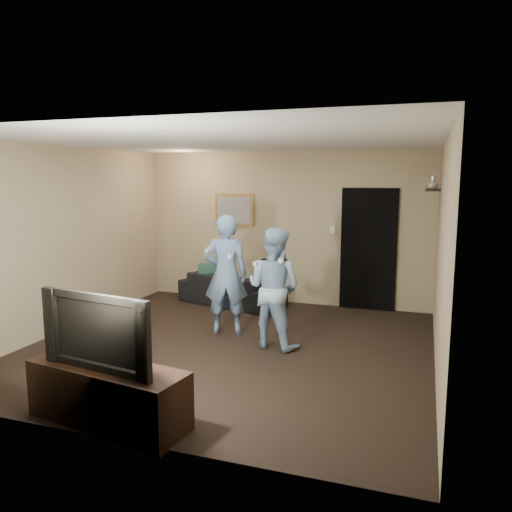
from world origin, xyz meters
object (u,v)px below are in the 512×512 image
at_px(television, 105,329).
at_px(wii_player_right, 274,288).
at_px(tv_console, 108,395).
at_px(sofa, 232,289).
at_px(wii_player_left, 226,274).

bearing_deg(television, wii_player_right, 80.70).
relative_size(tv_console, television, 1.28).
relative_size(sofa, wii_player_right, 1.20).
height_order(sofa, television, television).
bearing_deg(wii_player_left, sofa, 108.88).
height_order(television, wii_player_right, wii_player_right).
bearing_deg(television, wii_player_left, 98.77).
xyz_separation_m(tv_console, wii_player_left, (0.00, 2.76, 0.58)).
xyz_separation_m(sofa, wii_player_right, (1.31, -1.85, 0.50)).
relative_size(television, wii_player_right, 0.76).
bearing_deg(television, tv_console, 8.78).
bearing_deg(wii_player_right, television, -108.08).
distance_m(television, wii_player_right, 2.56).
bearing_deg(wii_player_right, wii_player_left, 157.25).
bearing_deg(television, sofa, 105.68).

